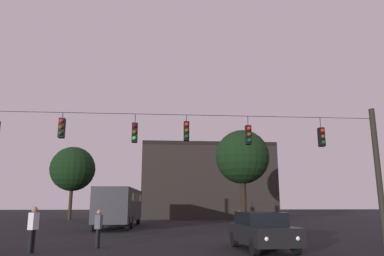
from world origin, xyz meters
The scene contains 10 objects.
ground_plane centered at (0.00, 24.50, 0.00)m, with size 168.00×168.00×0.00m, color black.
overhead_signal_span centered at (0.00, 11.69, 4.06)m, with size 22.01×0.44×6.67m.
city_bus centered at (-3.27, 24.66, 1.87)m, with size 2.79×11.06×3.00m.
car_near_right centered at (4.22, 9.56, 0.80)m, with size 2.06×4.42×1.52m.
pedestrian_crossing_left centered at (-2.60, 10.90, 0.90)m, with size 0.29×0.39×1.60m.
pedestrian_crossing_center centered at (4.02, 12.83, 0.84)m, with size 0.28×0.39×1.51m.
pedestrian_near_bus centered at (-4.87, 9.53, 1.00)m, with size 0.34×0.42×1.75m.
corner_building centered at (5.96, 41.78, 4.71)m, with size 16.79×8.20×9.43m.
tree_left_silhouette centered at (-10.59, 37.99, 5.89)m, with size 5.24×5.24×8.53m.
tree_behind_building centered at (7.15, 25.63, 5.90)m, with size 4.77×4.77×8.32m.
Camera 1 is at (0.16, -5.23, 1.87)m, focal length 33.14 mm.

